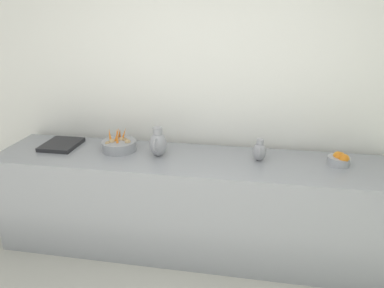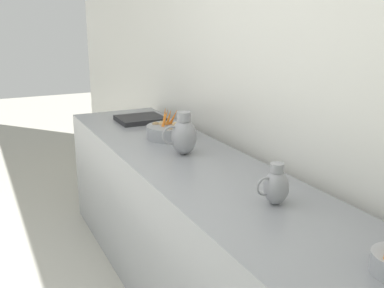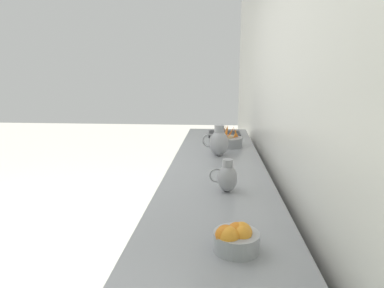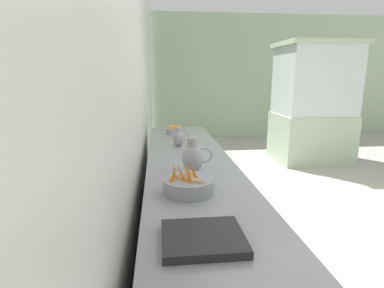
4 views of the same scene
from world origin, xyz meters
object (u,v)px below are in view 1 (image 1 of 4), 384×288
vegetable_colander (119,145)px  orange_bowl (340,159)px  metal_pitcher_tall (158,143)px  metal_pitcher_short (259,151)px

vegetable_colander → orange_bowl: (0.01, 1.85, 0.00)m
metal_pitcher_tall → metal_pitcher_short: metal_pitcher_tall is taller
metal_pitcher_tall → metal_pitcher_short: (-0.05, 0.84, -0.03)m
vegetable_colander → metal_pitcher_short: bearing=88.8°
orange_bowl → metal_pitcher_short: (0.01, -0.63, 0.03)m
vegetable_colander → orange_bowl: vegetable_colander is taller
orange_bowl → metal_pitcher_tall: metal_pitcher_tall is taller
vegetable_colander → metal_pitcher_short: 1.22m
orange_bowl → metal_pitcher_tall: (0.06, -1.48, 0.06)m
vegetable_colander → metal_pitcher_tall: 0.39m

